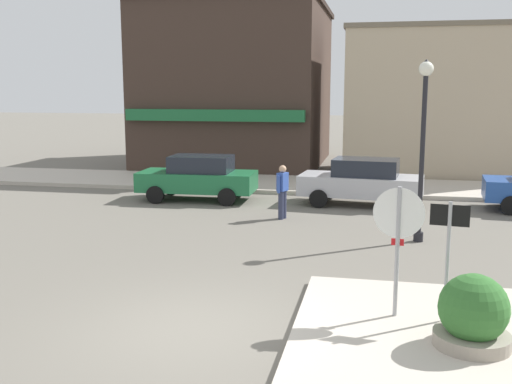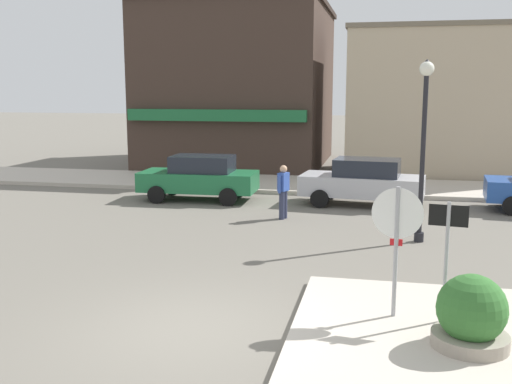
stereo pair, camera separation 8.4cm
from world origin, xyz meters
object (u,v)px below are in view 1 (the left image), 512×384
at_px(parked_car_nearest, 198,177).
at_px(parked_car_second, 362,181).
at_px(planter, 473,319).
at_px(lamp_post, 424,125).
at_px(one_way_sign, 448,250).
at_px(stop_sign, 398,235).
at_px(pedestrian_crossing_near, 282,190).

relative_size(parked_car_nearest, parked_car_second, 0.97).
distance_m(planter, lamp_post, 7.11).
distance_m(one_way_sign, parked_car_second, 10.48).
xyz_separation_m(one_way_sign, parked_car_nearest, (-7.22, 10.13, -0.52)).
bearing_deg(lamp_post, one_way_sign, -89.35).
bearing_deg(one_way_sign, parked_car_second, 98.99).
distance_m(planter, parked_car_nearest, 13.36).
bearing_deg(stop_sign, lamp_post, 82.88).
distance_m(one_way_sign, parked_car_nearest, 12.45).
relative_size(lamp_post, pedestrian_crossing_near, 2.82).
relative_size(stop_sign, parked_car_nearest, 0.57).
bearing_deg(stop_sign, parked_car_nearest, 122.69).
bearing_deg(pedestrian_crossing_near, lamp_post, -27.17).
bearing_deg(parked_car_second, pedestrian_crossing_near, -130.62).
height_order(stop_sign, planter, stop_sign).
bearing_deg(one_way_sign, stop_sign, 174.36).
height_order(planter, lamp_post, lamp_post).
height_order(planter, parked_car_nearest, parked_car_nearest).
height_order(one_way_sign, parked_car_nearest, one_way_sign).
relative_size(planter, parked_car_nearest, 0.30).
bearing_deg(planter, parked_car_nearest, 124.21).
bearing_deg(pedestrian_crossing_near, one_way_sign, -63.30).
bearing_deg(pedestrian_crossing_near, stop_sign, -67.88).
xyz_separation_m(lamp_post, pedestrian_crossing_near, (-3.82, 1.96, -2.09)).
bearing_deg(stop_sign, planter, -43.22).
xyz_separation_m(lamp_post, parked_car_second, (-1.57, 4.58, -2.15)).
distance_m(stop_sign, parked_car_nearest, 11.96).
height_order(lamp_post, pedestrian_crossing_near, lamp_post).
height_order(one_way_sign, lamp_post, lamp_post).
bearing_deg(stop_sign, pedestrian_crossing_near, 112.12).
relative_size(one_way_sign, planter, 1.71).
bearing_deg(planter, stop_sign, 136.78).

